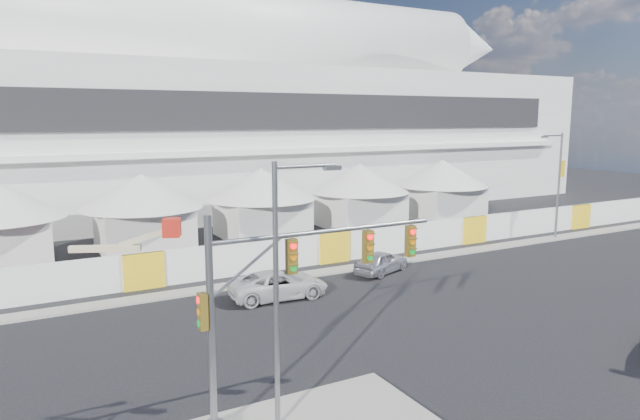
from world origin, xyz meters
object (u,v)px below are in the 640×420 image
sedan_silver (381,262)px  streetlight_curb (558,178)px  lot_car_b (528,218)px  streetlight_median (283,278)px  traffic_mast (270,306)px  pickup_curb (279,285)px  boom_lift (97,266)px

sedan_silver → streetlight_curb: size_ratio=0.50×
sedan_silver → lot_car_b: lot_car_b is taller
sedan_silver → streetlight_median: 18.47m
traffic_mast → streetlight_median: (0.23, -0.39, 0.93)m
pickup_curb → boom_lift: boom_lift is taller
pickup_curb → boom_lift: (-7.86, 7.40, 0.27)m
lot_car_b → streetlight_median: (-32.19, -19.23, 3.95)m
sedan_silver → traffic_mast: 18.17m
pickup_curb → lot_car_b: lot_car_b is taller
streetlight_median → boom_lift: 19.50m
pickup_curb → streetlight_curb: 25.18m
streetlight_median → streetlight_curb: bearing=26.1°
pickup_curb → streetlight_median: size_ratio=0.65×
traffic_mast → streetlight_curb: size_ratio=0.97×
streetlight_curb → boom_lift: (-32.53, 4.35, -3.72)m
sedan_silver → pickup_curb: (-7.43, -1.41, 0.03)m
sedan_silver → pickup_curb: size_ratio=0.78×
sedan_silver → streetlight_curb: streetlight_curb is taller
lot_car_b → streetlight_median: streetlight_median is taller
pickup_curb → streetlight_median: bearing=160.6°
pickup_curb → streetlight_curb: (24.67, 3.05, 4.00)m
lot_car_b → streetlight_curb: (-2.42, -4.63, 3.96)m
pickup_curb → streetlight_curb: bearing=-78.5°
lot_car_b → traffic_mast: traffic_mast is taller
boom_lift → sedan_silver: bearing=2.4°
lot_car_b → boom_lift: 34.95m
streetlight_curb → streetlight_median: bearing=-153.9°
lot_car_b → streetlight_curb: size_ratio=0.54×
streetlight_curb → boom_lift: 33.03m
streetlight_median → streetlight_curb: size_ratio=0.98×
traffic_mast → boom_lift: 18.93m
streetlight_curb → pickup_curb: bearing=-172.9°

